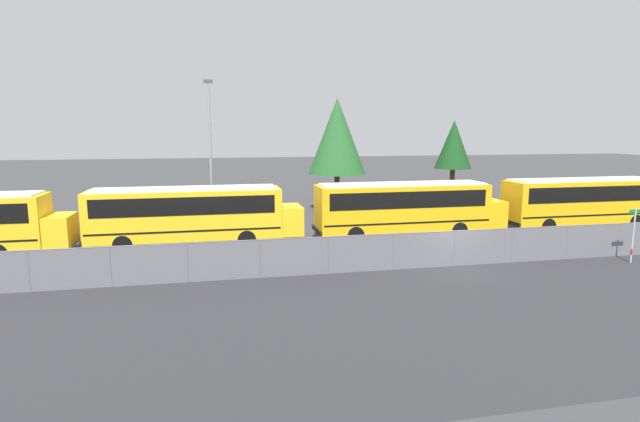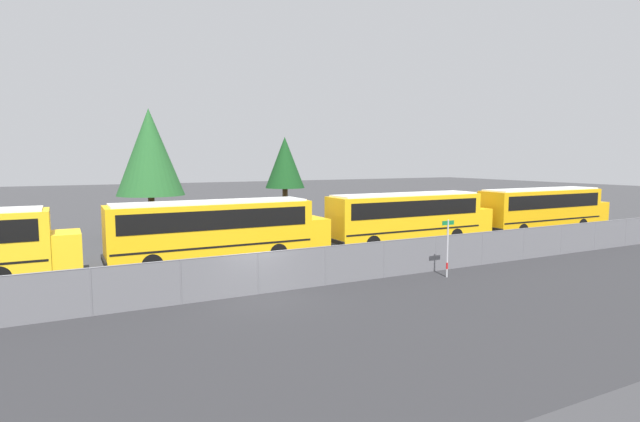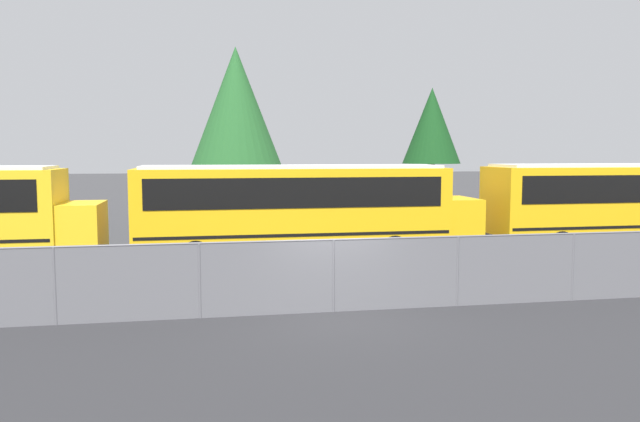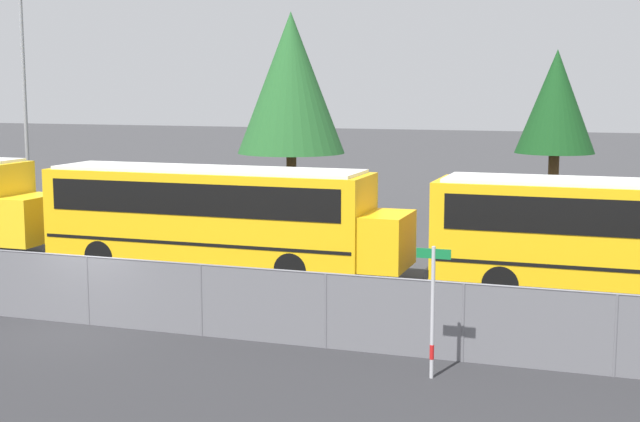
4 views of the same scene
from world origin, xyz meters
The scene contains 9 objects.
ground_plane centered at (0.00, 0.00, 0.00)m, with size 200.00×200.00×0.00m, color #38383A.
road_strip centered at (0.00, -6.00, 0.00)m, with size 108.48×12.00×0.01m.
fence centered at (0.00, 0.00, 0.89)m, with size 74.55×0.07×1.75m.
school_bus_2 centered at (0.24, 6.78, 1.98)m, with size 11.88×2.52×3.34m.
school_bus_3 centered at (12.88, 6.84, 1.98)m, with size 11.88×2.52×3.34m.
school_bus_4 centered at (25.25, 6.52, 1.98)m, with size 11.88×2.52×3.34m.
street_sign centered at (8.90, -1.28, 1.45)m, with size 0.70×0.09×2.73m.
tree_0 centered at (-1.34, 17.87, 5.99)m, with size 4.67×4.67×9.05m.
tree_1 centered at (9.70, 19.51, 5.20)m, with size 3.27×3.27×7.38m.
Camera 2 is at (-6.97, -18.89, 5.51)m, focal length 28.00 mm.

